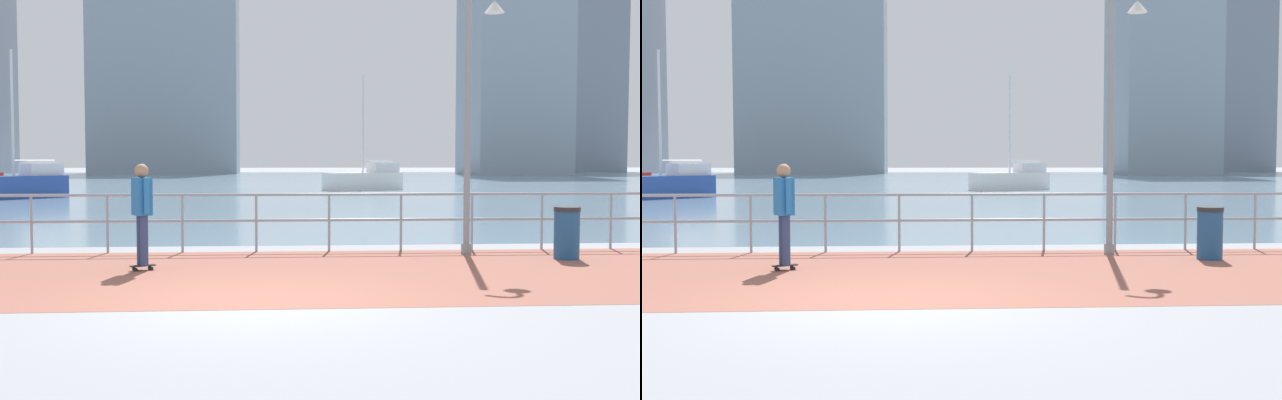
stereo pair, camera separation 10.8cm
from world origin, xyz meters
TOP-DOWN VIEW (x-y plane):
  - ground at (0.00, 40.00)m, footprint 220.00×220.00m
  - brick_paving at (0.00, 2.30)m, footprint 28.00×5.62m
  - harbor_water at (0.00, 50.11)m, footprint 180.00×88.00m
  - waterfront_railing at (-0.00, 5.11)m, footprint 25.25×0.06m
  - lamppost at (4.04, 4.39)m, footprint 0.64×0.68m
  - skateboarder at (-1.77, 2.77)m, footprint 0.41×0.53m
  - trash_bin at (5.51, 3.64)m, footprint 0.46×0.46m
  - sailboat_gray at (5.91, 33.99)m, footprint 4.84×3.43m
  - sailboat_red at (-11.04, 25.69)m, footprint 4.18×4.59m
  - tower_steel at (28.69, 76.73)m, footprint 10.61×10.93m
  - tower_slate at (-12.28, 88.24)m, footprint 17.86×11.97m
  - tower_beige at (44.86, 100.97)m, footprint 11.35×16.03m

SIDE VIEW (x-z plane):
  - ground at x=0.00m, z-range 0.00..0.00m
  - harbor_water at x=0.00m, z-range 0.00..0.00m
  - brick_paving at x=0.00m, z-range 0.00..0.01m
  - trash_bin at x=5.51m, z-range 0.00..0.93m
  - sailboat_gray at x=5.91m, z-range -2.67..3.93m
  - sailboat_red at x=-11.04m, z-range -2.70..3.98m
  - waterfront_railing at x=0.00m, z-range 0.21..1.34m
  - skateboarder at x=-1.77m, z-range 0.17..1.87m
  - lamppost at x=4.04m, z-range 0.28..5.59m
  - tower_slate at x=-12.28m, z-range -0.83..28.09m
  - tower_steel at x=28.69m, z-range -0.83..28.20m
  - tower_beige at x=44.86m, z-range -0.83..36.03m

